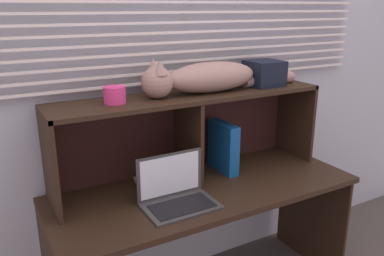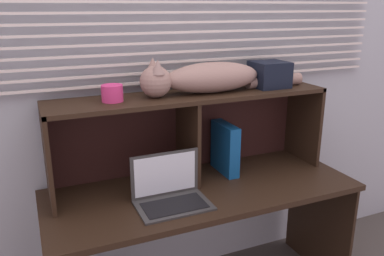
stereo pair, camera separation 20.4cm
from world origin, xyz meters
TOP-DOWN VIEW (x-y plane):
  - back_panel_with_blinds at (0.00, 0.55)m, footprint 4.40×0.08m
  - desk at (0.00, 0.20)m, footprint 1.60×0.62m
  - hutch_shelf_unit at (-0.00, 0.38)m, footprint 1.48×0.32m
  - cat at (0.08, 0.34)m, footprint 0.94×0.19m
  - laptop at (-0.21, 0.11)m, footprint 0.34×0.23m
  - binder_upright at (0.20, 0.34)m, footprint 0.06×0.23m
  - book_stack at (-0.23, 0.34)m, footprint 0.15×0.21m
  - small_basket at (-0.41, 0.34)m, footprint 0.10×0.10m
  - storage_box at (0.47, 0.34)m, footprint 0.19×0.18m

SIDE VIEW (x-z plane):
  - desk at x=0.00m, z-range 0.23..0.93m
  - book_stack at x=-0.23m, z-range 0.71..0.74m
  - laptop at x=-0.21m, z-range 0.64..0.87m
  - binder_upright at x=0.20m, z-range 0.71..0.99m
  - hutch_shelf_unit at x=0.00m, z-range 0.80..1.27m
  - small_basket at x=-0.41m, z-range 1.17..1.25m
  - storage_box at x=0.47m, z-range 1.17..1.31m
  - cat at x=0.08m, z-range 1.15..1.35m
  - back_panel_with_blinds at x=0.00m, z-range 0.01..2.51m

